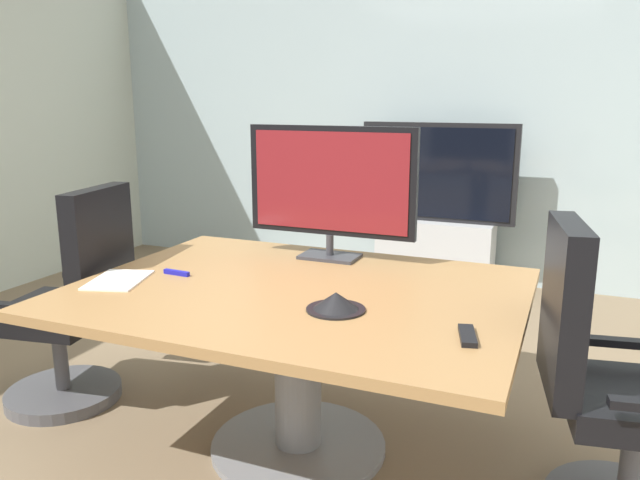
{
  "coord_description": "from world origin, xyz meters",
  "views": [
    {
      "loc": [
        1.14,
        -2.22,
        1.5
      ],
      "look_at": [
        0.12,
        0.25,
        0.88
      ],
      "focal_mm": 34.85,
      "sensor_mm": 36.0,
      "label": 1
    }
  ],
  "objects": [
    {
      "name": "paper_notepad",
      "position": [
        -0.63,
        -0.2,
        0.74
      ],
      "size": [
        0.29,
        0.35,
        0.01
      ],
      "primitive_type": "cube",
      "rotation": [
        0.0,
        0.0,
        0.29
      ],
      "color": "white",
      "rests_on": "conference_table"
    },
    {
      "name": "remote_control",
      "position": [
        0.86,
        -0.28,
        0.74
      ],
      "size": [
        0.09,
        0.18,
        0.02
      ],
      "primitive_type": "cube",
      "rotation": [
        0.0,
        0.0,
        0.25
      ],
      "color": "black",
      "rests_on": "conference_table"
    },
    {
      "name": "tv_monitor",
      "position": [
        0.06,
        0.51,
        1.09
      ],
      "size": [
        0.84,
        0.18,
        0.64
      ],
      "color": "#333338",
      "rests_on": "conference_table"
    },
    {
      "name": "office_chair_left",
      "position": [
        -1.08,
        -0.03,
        0.46
      ],
      "size": [
        0.63,
        0.61,
        1.09
      ],
      "rotation": [
        0.0,
        0.0,
        -1.41
      ],
      "color": "#4C4C51",
      "rests_on": "ground"
    },
    {
      "name": "wall_back_glass_partition",
      "position": [
        0.0,
        2.92,
        1.36
      ],
      "size": [
        6.06,
        0.1,
        2.71
      ],
      "primitive_type": "cube",
      "color": "#9EB2B7",
      "rests_on": "ground"
    },
    {
      "name": "conference_table",
      "position": [
        0.12,
        -0.0,
        0.56
      ],
      "size": [
        1.81,
        1.38,
        0.73
      ],
      "color": "olive",
      "rests_on": "ground"
    },
    {
      "name": "conference_phone",
      "position": [
        0.36,
        -0.2,
        0.76
      ],
      "size": [
        0.22,
        0.22,
        0.07
      ],
      "color": "black",
      "rests_on": "conference_table"
    },
    {
      "name": "office_chair_right",
      "position": [
        1.31,
        0.01,
        0.46
      ],
      "size": [
        0.63,
        0.61,
        1.09
      ],
      "rotation": [
        0.0,
        0.0,
        1.74
      ],
      "color": "#4C4C51",
      "rests_on": "ground"
    },
    {
      "name": "wall_display_unit",
      "position": [
        0.14,
        2.56,
        0.44
      ],
      "size": [
        1.2,
        0.36,
        1.31
      ],
      "color": "#B7BABC",
      "rests_on": "ground"
    },
    {
      "name": "ground_plane",
      "position": [
        0.0,
        0.0,
        0.0
      ],
      "size": [
        7.06,
        7.06,
        0.0
      ],
      "primitive_type": "plane",
      "color": "#7A664C"
    },
    {
      "name": "whiteboard_marker",
      "position": [
        -0.45,
        -0.03,
        0.74
      ],
      "size": [
        0.13,
        0.03,
        0.02
      ],
      "primitive_type": "cube",
      "rotation": [
        0.0,
        0.0,
        -0.06
      ],
      "color": "#1919A5",
      "rests_on": "conference_table"
    }
  ]
}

